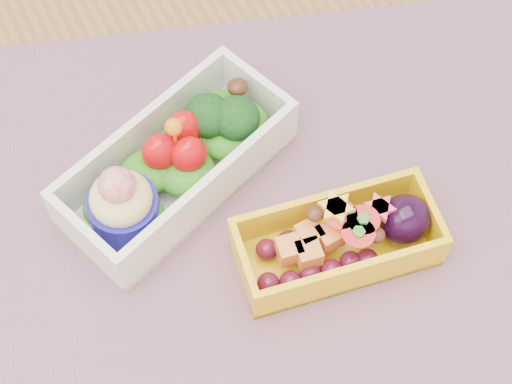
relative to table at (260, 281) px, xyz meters
name	(u,v)px	position (x,y,z in m)	size (l,w,h in m)	color
table	(260,281)	(0.00, 0.00, 0.00)	(1.20, 0.80, 0.75)	brown
placemat	(250,225)	(-0.01, 0.01, 0.10)	(0.53, 0.41, 0.00)	#835A71
bento_white	(175,164)	(-0.04, 0.07, 0.13)	(0.20, 0.14, 0.08)	white
bento_yellow	(342,240)	(0.04, -0.05, 0.12)	(0.16, 0.09, 0.05)	yellow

